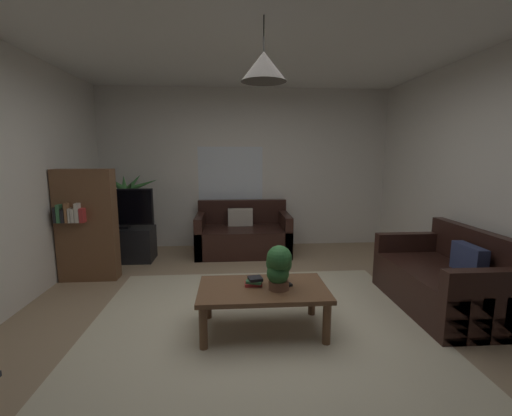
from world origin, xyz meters
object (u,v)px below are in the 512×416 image
Objects in this scene: book_on_table_2 at (255,279)px; tv_stand at (123,244)px; book_on_table_0 at (253,284)px; potted_plant_on_table at (279,266)px; couch_right_side at (445,282)px; book_on_table_1 at (254,281)px; remote_on_table_0 at (284,286)px; bookshelf_corner at (86,225)px; tv at (120,208)px; pendant_lamp at (264,66)px; potted_palm_corner at (128,217)px; coffee_table at (263,294)px; couch_under_window at (243,236)px.

tv_stand is (-1.83, 2.11, -0.22)m from book_on_table_2.
potted_plant_on_table reaches higher than book_on_table_0.
couch_right_side is 2.01m from book_on_table_1.
remote_on_table_0 is (-1.73, -0.32, 0.14)m from couch_right_side.
book_on_table_2 is (0.01, -0.01, 0.03)m from book_on_table_1.
remote_on_table_0 is at bearing -31.85° from bookshelf_corner.
tv is (-2.03, 2.18, 0.18)m from potted_plant_on_table.
remote_on_table_0 is 0.32× the size of pendant_lamp.
book_on_table_1 is at bearing -53.61° from potted_palm_corner.
pendant_lamp reaches higher than potted_plant_on_table.
tv is 3.21m from pendant_lamp.
book_on_table_1 reaches higher than remote_on_table_0.
tv is at bearing -86.46° from potted_palm_corner.
book_on_table_2 is at bearing -48.71° from tv.
tv_stand is (-1.82, 2.10, -0.20)m from book_on_table_1.
tv_stand reaches higher than coffee_table.
tv_stand is at bearing 130.76° from book_on_table_0.
couch_right_side reaches higher than remote_on_table_0.
coffee_table is at bearing -80.64° from couch_right_side.
book_on_table_1 reaches higher than book_on_table_0.
potted_palm_corner is (-1.84, 2.52, 0.16)m from book_on_table_0.
couch_under_window reaches higher than coffee_table.
potted_plant_on_table is 0.42× the size of tv.
pendant_lamp is at bearing -87.66° from couch_under_window.
potted_plant_on_table is at bearing -47.27° from tv_stand.
book_on_table_0 is 2.78m from tv_stand.
potted_palm_corner is 1.18m from bookshelf_corner.
book_on_table_2 is 0.24× the size of pendant_lamp.
potted_plant_on_table is (-1.78, -0.36, 0.35)m from couch_right_side.
potted_plant_on_table reaches higher than coffee_table.
tv_stand reaches higher than book_on_table_0.
potted_plant_on_table is (0.13, -0.05, 0.27)m from coffee_table.
potted_palm_corner is at bearing 175.48° from couch_under_window.
tv_stand is at bearing -154.68° from remote_on_table_0.
book_on_table_2 is 0.26m from potted_plant_on_table.
book_on_table_2 is at bearing -89.20° from couch_under_window.
couch_under_window is at bearing -4.52° from potted_palm_corner.
couch_under_window is at bearing 167.95° from remote_on_table_0.
tv is at bearing 131.69° from pendant_lamp.
book_on_table_0 is at bearing -34.21° from bookshelf_corner.
coffee_table is 2.28× the size of pendant_lamp.
couch_right_side is at bearing -25.49° from tv.
bookshelf_corner is at bearing 146.09° from book_on_table_1.
coffee_table is 0.87× the size of potted_palm_corner.
couch_right_side is 1.94m from coffee_table.
tv reaches higher than book_on_table_1.
book_on_table_0 is 0.27m from remote_on_table_0.
remote_on_table_0 is at bearing -0.41° from pendant_lamp.
pendant_lamp is (-1.91, -0.31, 2.00)m from couch_right_side.
remote_on_table_0 is at bearing -10.29° from book_on_table_0.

